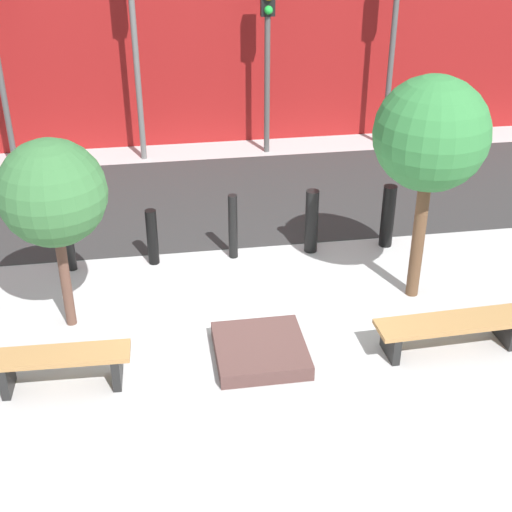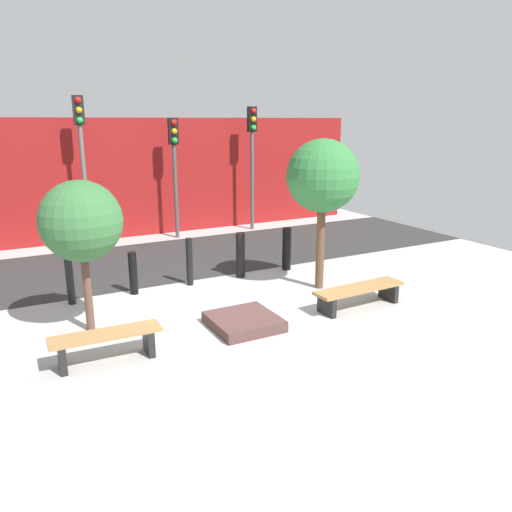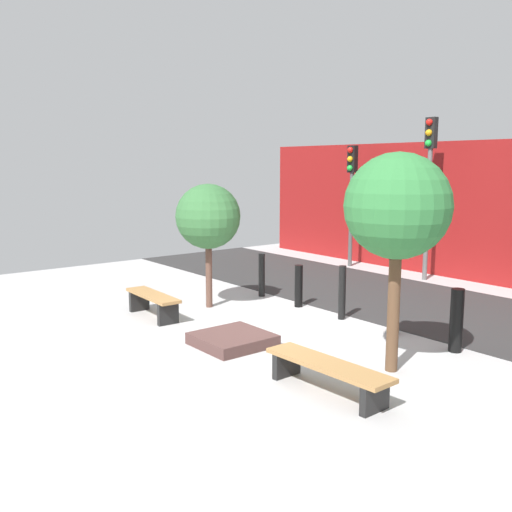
% 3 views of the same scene
% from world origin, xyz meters
% --- Properties ---
extents(ground_plane, '(18.00, 18.00, 0.00)m').
position_xyz_m(ground_plane, '(0.00, 0.00, 0.00)').
color(ground_plane, '#A9A9A9').
extents(road_strip, '(18.00, 4.02, 0.01)m').
position_xyz_m(road_strip, '(0.00, 4.36, 0.01)').
color(road_strip, '#2D2D2D').
rests_on(road_strip, ground).
extents(building_facade, '(16.20, 0.50, 3.63)m').
position_xyz_m(building_facade, '(0.00, 7.68, 1.81)').
color(building_facade, maroon).
rests_on(building_facade, ground).
extents(bench_left, '(1.66, 0.47, 0.48)m').
position_xyz_m(bench_left, '(-2.43, -0.76, 0.34)').
color(bench_left, black).
rests_on(bench_left, ground).
extents(bench_right, '(1.96, 0.54, 0.42)m').
position_xyz_m(bench_right, '(2.43, -0.76, 0.31)').
color(bench_right, black).
rests_on(bench_right, ground).
extents(planter_bed, '(1.14, 1.17, 0.19)m').
position_xyz_m(planter_bed, '(0.00, -0.56, 0.10)').
color(planter_bed, '#4D3330').
rests_on(planter_bed, ground).
extents(tree_behind_left_bench, '(1.36, 1.36, 2.63)m').
position_xyz_m(tree_behind_left_bench, '(-2.43, 0.58, 1.93)').
color(tree_behind_left_bench, brown).
rests_on(tree_behind_left_bench, ground).
extents(tree_behind_right_bench, '(1.52, 1.52, 3.20)m').
position_xyz_m(tree_behind_right_bench, '(2.43, 0.58, 2.41)').
color(tree_behind_right_bench, brown).
rests_on(tree_behind_right_bench, ground).
extents(bollard_far_left, '(0.15, 0.15, 1.00)m').
position_xyz_m(bollard_far_left, '(-2.52, 2.10, 0.50)').
color(bollard_far_left, black).
rests_on(bollard_far_left, ground).
extents(bollard_left, '(0.17, 0.17, 0.91)m').
position_xyz_m(bollard_left, '(-1.26, 2.10, 0.45)').
color(bollard_left, black).
rests_on(bollard_left, ground).
extents(bollard_center, '(0.14, 0.14, 1.07)m').
position_xyz_m(bollard_center, '(0.00, 2.10, 0.53)').
color(bollard_center, black).
rests_on(bollard_center, ground).
extents(bollard_right, '(0.21, 0.21, 1.05)m').
position_xyz_m(bollard_right, '(1.26, 2.10, 0.53)').
color(bollard_right, black).
rests_on(bollard_right, ground).
extents(bollard_far_right, '(0.21, 0.21, 1.05)m').
position_xyz_m(bollard_far_right, '(2.52, 2.10, 0.52)').
color(bollard_far_right, black).
rests_on(bollard_far_right, ground).
extents(traffic_light_mid_west, '(0.28, 0.27, 4.20)m').
position_xyz_m(traffic_light_mid_west, '(-1.32, 6.65, 2.87)').
color(traffic_light_mid_west, '#5E5E5E').
rests_on(traffic_light_mid_west, ground).
extents(traffic_light_mid_east, '(0.28, 0.27, 3.62)m').
position_xyz_m(traffic_light_mid_east, '(1.32, 6.65, 2.50)').
color(traffic_light_mid_east, '#484848').
rests_on(traffic_light_mid_east, ground).
extents(traffic_light_east, '(0.28, 0.27, 3.97)m').
position_xyz_m(traffic_light_east, '(3.96, 6.65, 2.72)').
color(traffic_light_east, '#4C4C4C').
rests_on(traffic_light_east, ground).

